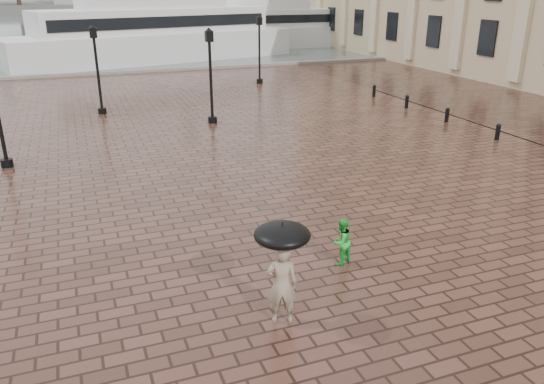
{
  "coord_description": "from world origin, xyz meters",
  "views": [
    {
      "loc": [
        -3.32,
        -11.26,
        6.37
      ],
      "look_at": [
        1.16,
        0.66,
        1.4
      ],
      "focal_mm": 35.0,
      "sensor_mm": 36.0,
      "label": 1
    }
  ],
  "objects_px": {
    "ferry_near": "(154,32)",
    "child_pedestrian": "(341,241)",
    "adult_pedestrian": "(282,284)",
    "street_lamps": "(106,70)",
    "ferry_far": "(256,27)"
  },
  "relations": [
    {
      "from": "child_pedestrian",
      "to": "adult_pedestrian",
      "type": "bearing_deg",
      "value": 15.37
    },
    {
      "from": "adult_pedestrian",
      "to": "child_pedestrian",
      "type": "relative_size",
      "value": 1.45
    },
    {
      "from": "street_lamps",
      "to": "adult_pedestrian",
      "type": "distance_m",
      "value": 20.54
    },
    {
      "from": "ferry_near",
      "to": "child_pedestrian",
      "type": "bearing_deg",
      "value": -107.04
    },
    {
      "from": "child_pedestrian",
      "to": "ferry_near",
      "type": "bearing_deg",
      "value": -115.27
    },
    {
      "from": "ferry_far",
      "to": "child_pedestrian",
      "type": "bearing_deg",
      "value": -106.75
    },
    {
      "from": "street_lamps",
      "to": "ferry_near",
      "type": "xyz_separation_m",
      "value": [
        5.78,
        21.08,
        0.2
      ]
    },
    {
      "from": "street_lamps",
      "to": "ferry_near",
      "type": "height_order",
      "value": "ferry_near"
    },
    {
      "from": "street_lamps",
      "to": "ferry_near",
      "type": "distance_m",
      "value": 21.86
    },
    {
      "from": "adult_pedestrian",
      "to": "ferry_near",
      "type": "relative_size",
      "value": 0.07
    },
    {
      "from": "street_lamps",
      "to": "adult_pedestrian",
      "type": "xyz_separation_m",
      "value": [
        1.66,
        -20.42,
        -1.46
      ]
    },
    {
      "from": "adult_pedestrian",
      "to": "child_pedestrian",
      "type": "xyz_separation_m",
      "value": [
        2.24,
        1.74,
        -0.27
      ]
    },
    {
      "from": "child_pedestrian",
      "to": "ferry_near",
      "type": "distance_m",
      "value": 39.85
    },
    {
      "from": "street_lamps",
      "to": "ferry_far",
      "type": "bearing_deg",
      "value": 57.66
    },
    {
      "from": "street_lamps",
      "to": "child_pedestrian",
      "type": "distance_m",
      "value": 19.16
    }
  ]
}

